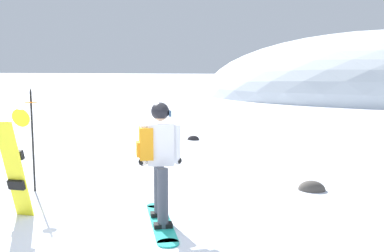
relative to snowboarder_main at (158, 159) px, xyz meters
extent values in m
plane|color=white|center=(-0.46, -0.46, -0.92)|extent=(300.00, 300.00, 0.00)
cube|color=#23B7A3|center=(0.03, 0.01, -0.91)|extent=(0.89, 1.54, 0.02)
cylinder|color=#23B7A3|center=(-0.29, 0.72, -0.91)|extent=(0.28, 0.28, 0.02)
cylinder|color=#23B7A3|center=(0.35, -0.70, -0.91)|extent=(0.28, 0.28, 0.02)
cube|color=black|center=(-0.07, 0.23, -0.86)|extent=(0.29, 0.23, 0.06)
cube|color=black|center=(0.13, -0.21, -0.86)|extent=(0.29, 0.23, 0.06)
cylinder|color=#3D424C|center=(-0.07, 0.23, -0.48)|extent=(0.15, 0.15, 0.82)
cylinder|color=#3D424C|center=(0.13, -0.21, -0.48)|extent=(0.15, 0.15, 0.82)
cube|color=silver|center=(0.03, 0.01, 0.22)|extent=(0.42, 0.35, 0.58)
cylinder|color=silver|center=(-0.18, -0.08, 0.22)|extent=(0.16, 0.20, 0.57)
cylinder|color=silver|center=(0.24, 0.11, 0.22)|extent=(0.16, 0.20, 0.57)
sphere|color=black|center=(-0.22, -0.05, -0.03)|extent=(0.11, 0.11, 0.11)
sphere|color=black|center=(0.24, 0.15, -0.03)|extent=(0.11, 0.11, 0.11)
cube|color=orange|center=(-0.15, -0.07, 0.24)|extent=(0.28, 0.33, 0.44)
cube|color=orange|center=(-0.25, -0.11, 0.16)|extent=(0.14, 0.21, 0.20)
sphere|color=tan|center=(0.03, 0.01, 0.64)|extent=(0.21, 0.21, 0.21)
sphere|color=black|center=(0.03, 0.01, 0.67)|extent=(0.25, 0.25, 0.25)
cube|color=navy|center=(0.15, 0.07, 0.64)|extent=(0.10, 0.17, 0.08)
cube|color=yellow|center=(-2.05, -0.34, -0.19)|extent=(0.28, 0.45, 1.47)
cylinder|color=yellow|center=(-2.05, -0.13, 0.54)|extent=(0.28, 0.10, 0.28)
cube|color=black|center=(-2.05, -0.31, 0.03)|extent=(0.25, 0.11, 0.15)
cube|color=black|center=(-2.05, -0.31, -0.41)|extent=(0.25, 0.11, 0.15)
cylinder|color=black|center=(-2.66, 1.07, -0.04)|extent=(0.04, 0.04, 1.77)
cylinder|color=orange|center=(-2.66, 1.07, 0.67)|extent=(0.20, 0.20, 0.02)
cone|color=black|center=(-2.66, 1.07, 0.89)|extent=(0.04, 0.04, 0.08)
ellipsoid|color=#282628|center=(-1.30, 7.35, -0.92)|extent=(0.37, 0.31, 0.26)
ellipsoid|color=#4C4742|center=(2.12, 2.33, -0.92)|extent=(0.48, 0.41, 0.34)
camera|label=1|loc=(1.94, -5.87, 1.27)|focal=42.37mm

